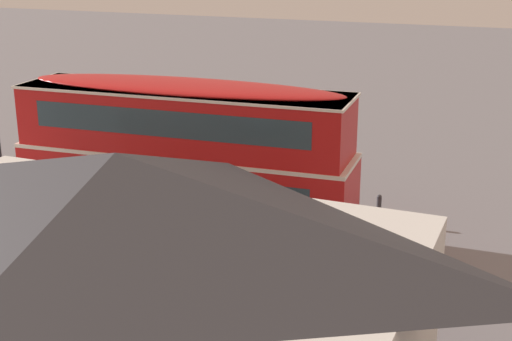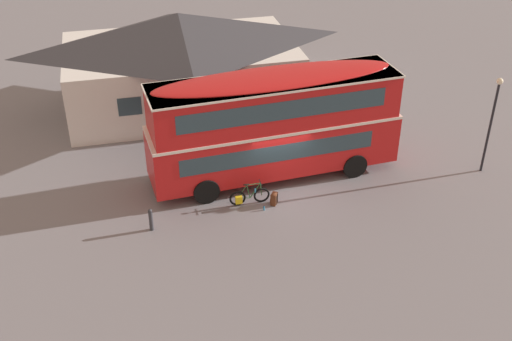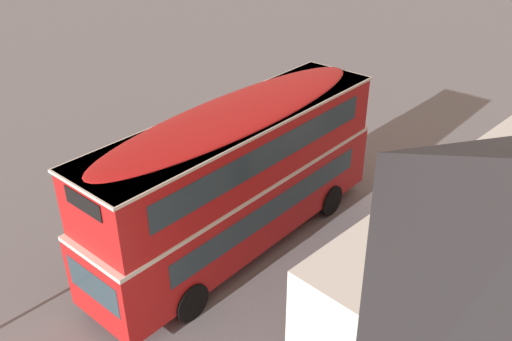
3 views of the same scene
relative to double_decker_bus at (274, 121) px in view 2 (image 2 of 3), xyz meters
The scene contains 8 objects.
ground_plane 2.91m from the double_decker_bus, 92.62° to the right, with size 120.00×120.00×0.00m, color slate.
double_decker_bus is the anchor object (origin of this frame).
touring_bicycle 3.40m from the double_decker_bus, 130.47° to the right, with size 1.69×0.46×1.00m.
backpack_on_ground 3.27m from the double_decker_bus, 105.78° to the right, with size 0.37×0.39×0.57m.
water_bottle_blue_sports 3.74m from the double_decker_bus, 114.34° to the right, with size 0.07×0.07×0.21m.
pub_building 8.50m from the double_decker_bus, 108.25° to the left, with size 12.24×7.53×5.01m.
street_lamp 9.27m from the double_decker_bus, 12.75° to the right, with size 0.28×0.28×4.45m.
kerb_bollard 6.63m from the double_decker_bus, 155.05° to the right, with size 0.16×0.16×0.97m.
Camera 2 is at (-6.87, -21.70, 14.94)m, focal length 44.85 mm.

